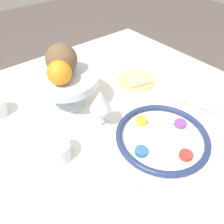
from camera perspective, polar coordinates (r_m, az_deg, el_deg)
ground_plane at (r=1.36m, az=6.00°, el=-24.65°), size 8.00×8.00×0.00m
dining_table at (r=1.05m, az=7.41°, el=-17.05°), size 1.39×1.06×0.70m
seder_plate at (r=0.72m, az=12.92°, el=-6.41°), size 0.30×0.30×0.03m
wine_glass at (r=0.69m, az=-3.07°, el=2.67°), size 0.07×0.07×0.15m
fruit_stand at (r=0.81m, az=-11.62°, el=7.59°), size 0.22×0.22×0.12m
orange_fruit at (r=0.74m, az=-13.58°, el=9.90°), size 0.08×0.08×0.08m
coconut at (r=0.79m, az=-13.04°, el=13.26°), size 0.11×0.11×0.11m
bread_plate at (r=0.98m, az=6.29°, el=8.47°), size 0.17×0.17×0.02m
napkin_roll at (r=0.89m, az=20.07°, el=2.93°), size 0.20×0.11×0.04m
cup_near at (r=1.02m, az=-14.75°, el=10.33°), size 0.08×0.08×0.06m
cup_far at (r=0.67m, az=-14.04°, el=-9.81°), size 0.08×0.08×0.06m
fork_left at (r=0.60m, az=-0.15°, el=-22.88°), size 0.08×0.18×0.01m
fork_right at (r=0.61m, az=-2.04°, el=-20.87°), size 0.09×0.17×0.01m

